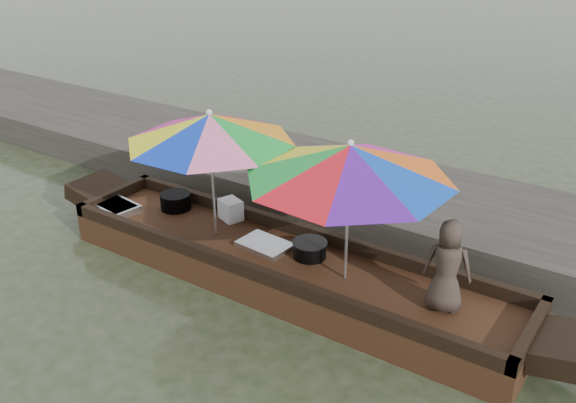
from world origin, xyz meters
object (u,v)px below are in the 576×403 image
Objects in this scene: tray_crayfish at (116,207)px; supply_bag at (231,210)px; tray_scallop at (265,245)px; vendor at (448,266)px; boat_hull at (283,270)px; charcoal_grill at (310,250)px; umbrella_bow at (212,175)px; cooking_pot at (176,201)px; umbrella_stern at (348,212)px.

supply_bag is (1.39, 0.64, 0.09)m from tray_crayfish.
vendor is (2.17, -0.02, 0.45)m from tray_scallop.
tray_scallop is at bearing 167.94° from boat_hull.
charcoal_grill is at bearing 10.78° from tray_scallop.
tray_crayfish is 1.67m from umbrella_bow.
umbrella_bow is (0.10, -0.42, 0.65)m from supply_bag.
boat_hull is 14.12× the size of cooking_pot.
cooking_pot is (-1.87, 0.26, 0.28)m from boat_hull.
supply_bag is at bearing 11.36° from cooking_pot.
supply_bag reaches higher than tray_crayfish.
supply_bag is 2.03m from umbrella_stern.
boat_hull is 1.98m from vendor.
supply_bag is 0.13× the size of umbrella_stern.
supply_bag is 0.14× the size of umbrella_bow.
umbrella_bow is (-0.69, -0.06, 0.74)m from tray_scallop.
umbrella_bow is at bearing -172.24° from charcoal_grill.
vendor reaches higher than boat_hull.
vendor is 0.50× the size of umbrella_bow.
boat_hull is 0.37m from tray_scallop.
umbrella_stern is at bearing -16.98° from charcoal_grill.
boat_hull is 19.83× the size of supply_bag.
tray_scallop is 0.31× the size of umbrella_bow.
cooking_pot reaches higher than tray_crayfish.
cooking_pot is 0.77m from tray_crayfish.
cooking_pot is at bearing 38.58° from tray_crayfish.
umbrella_bow and umbrella_stern have the same top height.
tray_scallop is 2.22m from vendor.
umbrella_stern is (3.27, 0.22, 0.73)m from tray_crayfish.
supply_bag is 0.78m from umbrella_bow.
tray_crayfish is at bearing -171.92° from charcoal_grill.
tray_scallop is at bearing -169.22° from charcoal_grill.
charcoal_grill is 0.17× the size of umbrella_stern.
tray_crayfish is 1.59× the size of charcoal_grill.
umbrella_stern is at bearing -10.15° from vendor.
cooking_pot is 0.20× the size of umbrella_bow.
charcoal_grill is at bearing -16.92° from vendor.
vendor reaches higher than charcoal_grill.
tray_scallop is 1.59× the size of charcoal_grill.
vendor reaches higher than supply_bag.
tray_crayfish reaches higher than boat_hull.
boat_hull is 9.37× the size of tray_scallop.
cooking_pot is 3.77m from vendor.
tray_scallop is 1.01m from umbrella_bow.
vendor is (2.96, -0.37, 0.35)m from supply_bag.
boat_hull is at bearing -21.22° from supply_bag.
tray_scallop is at bearing 176.67° from umbrella_stern.
vendor is at bearing -7.19° from supply_bag.
tray_scallop is 0.28× the size of umbrella_stern.
umbrella_stern reaches higher than boat_hull.
charcoal_grill is (2.12, -0.09, -0.02)m from cooking_pot.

